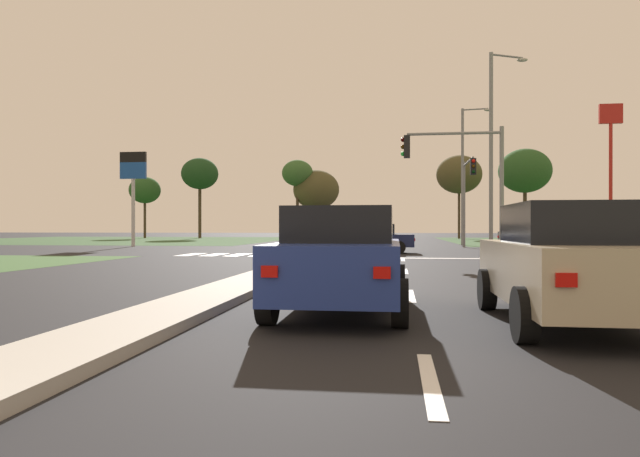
% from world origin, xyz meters
% --- Properties ---
extents(ground_plane, '(200.00, 200.00, 0.00)m').
position_xyz_m(ground_plane, '(0.00, 30.00, 0.00)').
color(ground_plane, black).
extents(grass_verge_far_left, '(35.00, 35.00, 0.01)m').
position_xyz_m(grass_verge_far_left, '(-25.50, 54.50, 0.00)').
color(grass_verge_far_left, '#2D4C28').
rests_on(grass_verge_far_left, ground).
extents(grass_verge_far_right, '(35.00, 35.00, 0.01)m').
position_xyz_m(grass_verge_far_right, '(25.50, 54.50, 0.00)').
color(grass_verge_far_right, '#2D4C28').
rests_on(grass_verge_far_right, ground).
extents(median_island_near, '(1.20, 22.00, 0.14)m').
position_xyz_m(median_island_near, '(0.00, 11.00, 0.07)').
color(median_island_near, '#ADA89E').
rests_on(median_island_near, ground).
extents(median_island_far, '(1.20, 36.00, 0.14)m').
position_xyz_m(median_island_far, '(0.00, 55.00, 0.07)').
color(median_island_far, gray).
rests_on(median_island_far, ground).
extents(lane_dash_near, '(0.14, 2.00, 0.01)m').
position_xyz_m(lane_dash_near, '(3.50, 3.77, 0.01)').
color(lane_dash_near, silver).
rests_on(lane_dash_near, ground).
extents(lane_dash_second, '(0.14, 2.00, 0.01)m').
position_xyz_m(lane_dash_second, '(3.50, 9.77, 0.01)').
color(lane_dash_second, silver).
rests_on(lane_dash_second, ground).
extents(lane_dash_third, '(0.14, 2.00, 0.01)m').
position_xyz_m(lane_dash_third, '(3.50, 15.77, 0.01)').
color(lane_dash_third, silver).
rests_on(lane_dash_third, ground).
extents(lane_dash_fourth, '(0.14, 2.00, 0.01)m').
position_xyz_m(lane_dash_fourth, '(3.50, 21.77, 0.01)').
color(lane_dash_fourth, silver).
rests_on(lane_dash_fourth, ground).
extents(edge_line_right, '(0.14, 24.00, 0.01)m').
position_xyz_m(edge_line_right, '(6.85, 12.00, 0.01)').
color(edge_line_right, silver).
rests_on(edge_line_right, ground).
extents(stop_bar_near, '(6.40, 0.50, 0.01)m').
position_xyz_m(stop_bar_near, '(3.80, 23.00, 0.01)').
color(stop_bar_near, silver).
rests_on(stop_bar_near, ground).
extents(crosswalk_bar_near, '(0.70, 2.80, 0.01)m').
position_xyz_m(crosswalk_bar_near, '(-6.40, 24.80, 0.01)').
color(crosswalk_bar_near, silver).
rests_on(crosswalk_bar_near, ground).
extents(crosswalk_bar_second, '(0.70, 2.80, 0.01)m').
position_xyz_m(crosswalk_bar_second, '(-5.25, 24.80, 0.01)').
color(crosswalk_bar_second, silver).
rests_on(crosswalk_bar_second, ground).
extents(crosswalk_bar_third, '(0.70, 2.80, 0.01)m').
position_xyz_m(crosswalk_bar_third, '(-4.10, 24.80, 0.01)').
color(crosswalk_bar_third, silver).
rests_on(crosswalk_bar_third, ground).
extents(crosswalk_bar_fourth, '(0.70, 2.80, 0.01)m').
position_xyz_m(crosswalk_bar_fourth, '(-2.95, 24.80, 0.01)').
color(crosswalk_bar_fourth, silver).
rests_on(crosswalk_bar_fourth, ground).
extents(crosswalk_bar_fifth, '(0.70, 2.80, 0.01)m').
position_xyz_m(crosswalk_bar_fifth, '(-1.80, 24.80, 0.01)').
color(crosswalk_bar_fifth, silver).
rests_on(crosswalk_bar_fifth, ground).
extents(crosswalk_bar_sixth, '(0.70, 2.80, 0.01)m').
position_xyz_m(crosswalk_bar_sixth, '(-0.65, 24.80, 0.01)').
color(crosswalk_bar_sixth, silver).
rests_on(crosswalk_bar_sixth, ground).
extents(car_blue_near, '(1.96, 4.41, 1.60)m').
position_xyz_m(car_blue_near, '(2.40, 7.67, 0.81)').
color(car_blue_near, navy).
rests_on(car_blue_near, ground).
extents(car_navy_second, '(4.15, 2.02, 1.46)m').
position_xyz_m(car_navy_second, '(2.10, 27.70, 0.75)').
color(car_navy_second, '#161E47').
rests_on(car_navy_second, ground).
extents(car_silver_third, '(2.10, 4.15, 1.52)m').
position_xyz_m(car_silver_third, '(-2.33, 40.88, 0.78)').
color(car_silver_third, '#B7B7BC').
rests_on(car_silver_third, ground).
extents(car_beige_fourth, '(2.09, 4.17, 1.61)m').
position_xyz_m(car_beige_fourth, '(5.58, 6.79, 0.82)').
color(car_beige_fourth, '#BCAD8E').
rests_on(car_beige_fourth, ground).
extents(car_black_fifth, '(4.38, 1.95, 1.57)m').
position_xyz_m(car_black_fifth, '(11.12, 31.48, 0.80)').
color(car_black_fifth, black).
rests_on(car_black_fifth, ground).
extents(traffic_signal_near_right, '(4.26, 0.32, 5.50)m').
position_xyz_m(traffic_signal_near_right, '(6.07, 23.40, 3.77)').
color(traffic_signal_near_right, gray).
rests_on(traffic_signal_near_right, ground).
extents(traffic_signal_far_right, '(0.32, 4.74, 5.54)m').
position_xyz_m(traffic_signal_far_right, '(7.60, 34.88, 3.82)').
color(traffic_signal_far_right, gray).
rests_on(traffic_signal_far_right, ground).
extents(street_lamp_second, '(2.09, 1.08, 10.20)m').
position_xyz_m(street_lamp_second, '(8.18, 28.83, 5.64)').
color(street_lamp_second, gray).
rests_on(street_lamp_second, ground).
extents(street_lamp_third, '(2.14, 0.51, 9.92)m').
position_xyz_m(street_lamp_third, '(8.19, 41.16, 5.49)').
color(street_lamp_third, gray).
rests_on(street_lamp_third, ground).
extents(fastfood_pole_sign, '(1.80, 0.40, 11.34)m').
position_xyz_m(fastfood_pole_sign, '(20.58, 47.93, 8.29)').
color(fastfood_pole_sign, red).
rests_on(fastfood_pole_sign, ground).
extents(fuel_price_totem, '(1.80, 0.24, 6.37)m').
position_xyz_m(fuel_price_totem, '(-14.31, 35.20, 4.66)').
color(fuel_price_totem, silver).
rests_on(fuel_price_totem, ground).
extents(treeline_near, '(3.72, 3.72, 7.34)m').
position_xyz_m(treeline_near, '(-26.62, 63.72, 5.73)').
color(treeline_near, '#423323').
rests_on(treeline_near, ground).
extents(treeline_second, '(4.40, 4.40, 9.60)m').
position_xyz_m(treeline_second, '(-20.04, 64.51, 7.67)').
color(treeline_second, '#423323').
rests_on(treeline_second, ground).
extents(treeline_third, '(3.60, 3.60, 9.13)m').
position_xyz_m(treeline_third, '(-8.09, 64.00, 7.52)').
color(treeline_third, '#423323').
rests_on(treeline_third, ground).
extents(treeline_fourth, '(5.43, 5.43, 8.05)m').
position_xyz_m(treeline_fourth, '(-6.07, 65.31, 5.72)').
color(treeline_fourth, '#423323').
rests_on(treeline_fourth, ground).
extents(treeline_fifth, '(5.16, 5.16, 9.55)m').
position_xyz_m(treeline_fifth, '(10.42, 65.51, 7.34)').
color(treeline_fifth, '#423323').
rests_on(treeline_fifth, ground).
extents(treeline_sixth, '(5.35, 5.35, 9.43)m').
position_xyz_m(treeline_sixth, '(16.50, 60.05, 7.13)').
color(treeline_sixth, '#423323').
rests_on(treeline_sixth, ground).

